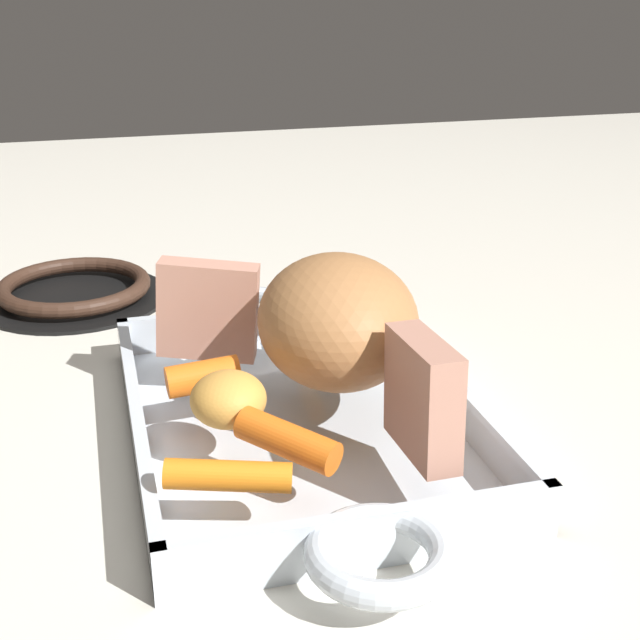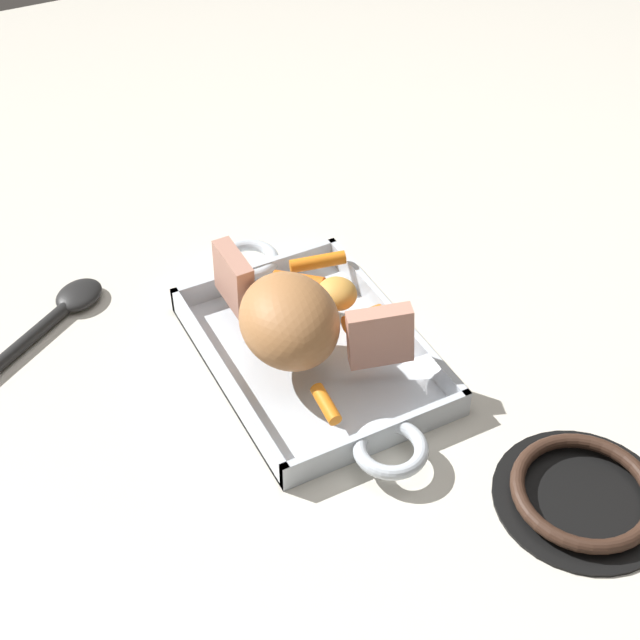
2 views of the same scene
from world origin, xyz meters
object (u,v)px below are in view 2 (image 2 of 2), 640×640
Objects in this scene: baby_carrot_center_right at (364,319)px; baby_carrot_center_left at (299,282)px; baby_carrot_northeast at (318,262)px; stove_burner_rear at (583,494)px; pork_roast at (289,320)px; roasting_dish at (312,352)px; serving_spoon at (60,311)px; baby_carrot_southeast at (326,404)px; potato_corner at (337,294)px; roast_slice_outer at (234,278)px; roast_slice_thick at (380,336)px.

baby_carrot_center_left is at bearing -159.55° from baby_carrot_center_right.
baby_carrot_northeast reaches higher than stove_burner_rear.
stove_burner_rear is (0.29, 0.17, -0.07)m from pork_roast.
roasting_dish is 0.07m from baby_carrot_center_right.
baby_carrot_center_left reaches higher than serving_spoon.
baby_carrot_southeast is (0.19, -0.06, -0.00)m from baby_carrot_center_left.
serving_spoon is (-0.50, -0.38, -0.00)m from stove_burner_rear.
potato_corner is (-0.04, 0.05, 0.04)m from roasting_dish.
roast_slice_outer reaches higher than baby_carrot_center_left.
baby_carrot_center_left is (0.03, -0.04, 0.00)m from baby_carrot_northeast.
roast_slice_outer is at bearing -153.01° from roasting_dish.
pork_roast is 0.10m from baby_carrot_center_right.
stove_burner_rear is at bearing 11.03° from baby_carrot_northeast.
baby_carrot_northeast is at bearing 170.15° from potato_corner.
baby_carrot_southeast reaches higher than serving_spoon.
baby_carrot_northeast is 0.24m from baby_carrot_southeast.
baby_carrot_center_left reaches higher than stove_burner_rear.
baby_carrot_center_right reaches higher than baby_carrot_southeast.
pork_roast reaches higher than potato_corner.
serving_spoon is (-0.21, -0.29, -0.04)m from baby_carrot_center_right.
potato_corner is (-0.14, 0.09, 0.01)m from baby_carrot_southeast.
serving_spoon is at bearing -131.24° from roasting_dish.
serving_spoon is at bearing -147.29° from baby_carrot_southeast.
baby_carrot_center_right is at bearing -69.13° from serving_spoon.
roasting_dish is at bearing 100.23° from pork_roast.
baby_carrot_northeast is 0.07m from potato_corner.
roasting_dish is 0.11m from baby_carrot_southeast.
roast_slice_thick is at bearing 8.53° from baby_carrot_center_left.
serving_spoon is at bearing -107.64° from baby_carrot_northeast.
pork_roast is 1.94× the size of roast_slice_outer.
baby_carrot_center_right is at bearing 133.62° from baby_carrot_southeast.
potato_corner is 0.27× the size of serving_spoon.
baby_carrot_center_left is at bearing 148.18° from pork_roast.
roast_slice_outer is 1.00× the size of baby_carrot_northeast.
baby_carrot_center_right and baby_carrot_center_left have the same top height.
roasting_dish is 6.17× the size of roast_slice_outer.
stove_burner_rear is (0.29, 0.08, -0.03)m from baby_carrot_center_right.
roasting_dish is 0.10m from roast_slice_thick.
pork_roast is 2.12× the size of baby_carrot_center_left.
roasting_dish is 0.12m from roast_slice_outer.
roast_slice_outer is 1.38× the size of potato_corner.
roasting_dish is 0.13m from baby_carrot_northeast.
serving_spoon is at bearing -120.20° from roast_slice_outer.
roast_slice_outer is at bearing -176.10° from baby_carrot_southeast.
baby_carrot_southeast is 0.37m from serving_spoon.
roast_slice_thick is 0.26m from stove_burner_rear.
roast_slice_thick is at bearing 31.15° from roast_slice_outer.
stove_burner_rear is at bearing 30.70° from pork_roast.
baby_carrot_center_right is at bearing 81.08° from roasting_dish.
potato_corner is 0.33m from serving_spoon.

